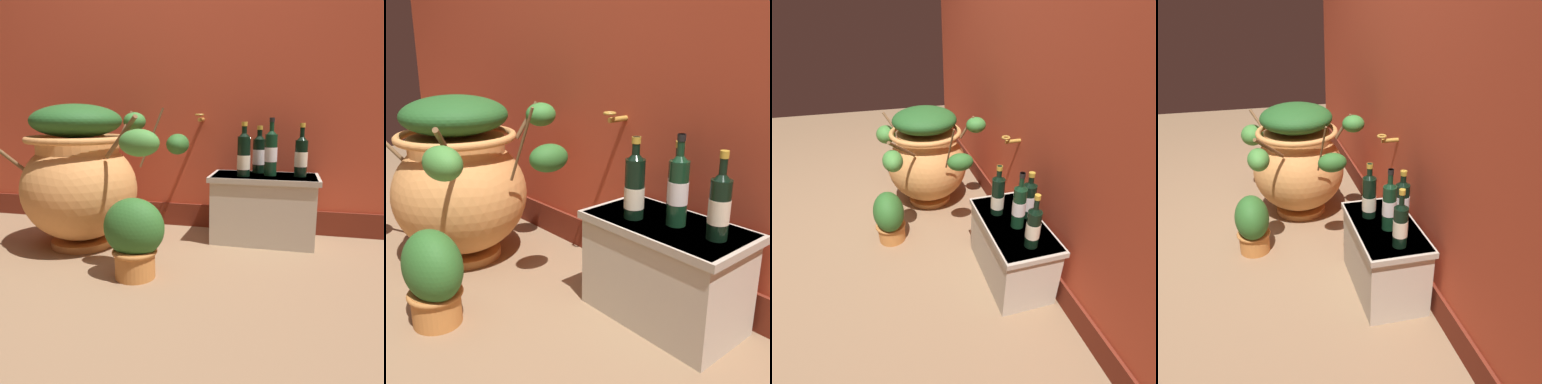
{
  "view_description": "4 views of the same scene",
  "coord_description": "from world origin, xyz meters",
  "views": [
    {
      "loc": [
        0.59,
        -1.32,
        0.74
      ],
      "look_at": [
        0.08,
        0.75,
        0.31
      ],
      "focal_mm": 35.71,
      "sensor_mm": 36.0,
      "label": 1
    },
    {
      "loc": [
        1.42,
        -0.34,
        1.0
      ],
      "look_at": [
        0.07,
        0.82,
        0.43
      ],
      "focal_mm": 42.15,
      "sensor_mm": 36.0,
      "label": 2
    },
    {
      "loc": [
        1.7,
        0.26,
        1.41
      ],
      "look_at": [
        0.09,
        0.72,
        0.4
      ],
      "focal_mm": 27.93,
      "sensor_mm": 36.0,
      "label": 3
    },
    {
      "loc": [
        2.35,
        0.25,
        1.55
      ],
      "look_at": [
        -0.09,
        0.85,
        0.33
      ],
      "focal_mm": 41.0,
      "sensor_mm": 36.0,
      "label": 4
    }
  ],
  "objects": [
    {
      "name": "wine_bottle_back",
      "position": [
        0.43,
        1.0,
        0.51
      ],
      "size": [
        0.08,
        0.08,
        0.28
      ],
      "color": "black",
      "rests_on": "stone_ledge"
    },
    {
      "name": "stone_ledge",
      "position": [
        0.47,
        0.9,
        0.21
      ],
      "size": [
        0.62,
        0.33,
        0.39
      ],
      "color": "beige",
      "rests_on": "ground_plane"
    },
    {
      "name": "wine_bottle_right",
      "position": [
        0.51,
        0.91,
        0.53
      ],
      "size": [
        0.07,
        0.07,
        0.33
      ],
      "color": "black",
      "rests_on": "stone_ledge"
    },
    {
      "name": "wine_bottle_middle",
      "position": [
        0.67,
        0.91,
        0.52
      ],
      "size": [
        0.07,
        0.07,
        0.3
      ],
      "color": "black",
      "rests_on": "stone_ledge"
    },
    {
      "name": "ground_plane",
      "position": [
        0.0,
        0.0,
        0.0
      ],
      "size": [
        7.0,
        7.0,
        0.0
      ],
      "primitive_type": "plane",
      "color": "#896B4C"
    },
    {
      "name": "back_wall",
      "position": [
        0.0,
        1.2,
        1.29
      ],
      "size": [
        4.4,
        0.33,
        2.6
      ],
      "color": "#B74228",
      "rests_on": "ground_plane"
    },
    {
      "name": "wine_bottle_left",
      "position": [
        0.36,
        0.84,
        0.52
      ],
      "size": [
        0.08,
        0.08,
        0.31
      ],
      "color": "black",
      "rests_on": "stone_ledge"
    },
    {
      "name": "potted_shrub",
      "position": [
        -0.06,
        0.22,
        0.2
      ],
      "size": [
        0.28,
        0.21,
        0.37
      ],
      "color": "#CC7F3D",
      "rests_on": "ground_plane"
    },
    {
      "name": "terracotta_urn",
      "position": [
        -0.53,
        0.58,
        0.41
      ],
      "size": [
        1.14,
        0.8,
        0.8
      ],
      "color": "#D68E4C",
      "rests_on": "ground_plane"
    }
  ]
}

